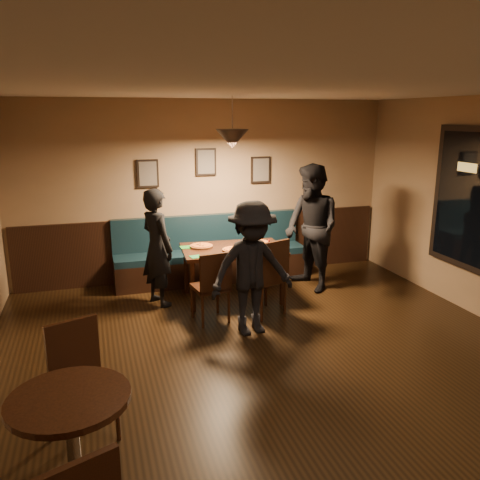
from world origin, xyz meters
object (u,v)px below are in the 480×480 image
(chair_near_left, at_px, (210,286))
(soda_glass, at_px, (282,246))
(dining_table, at_px, (233,273))
(chair_near_right, at_px, (264,276))
(diner_left, at_px, (157,247))
(diner_right, at_px, (312,228))
(tabasco_bottle, at_px, (269,242))
(cafe_table, at_px, (74,452))
(cafe_chair_far, at_px, (84,384))
(diner_front, at_px, (252,269))
(booth_bench, at_px, (211,250))

(chair_near_left, relative_size, soda_glass, 6.24)
(dining_table, bearing_deg, chair_near_right, -65.18)
(chair_near_left, height_order, diner_left, diner_left)
(diner_right, height_order, tabasco_bottle, diner_right)
(chair_near_right, bearing_deg, diner_right, 15.82)
(cafe_table, height_order, cafe_chair_far, cafe_chair_far)
(cafe_chair_far, bearing_deg, diner_left, -130.39)
(tabasco_bottle, xyz_separation_m, cafe_table, (-2.60, -3.37, -0.39))
(chair_near_right, xyz_separation_m, soda_glass, (0.36, 0.30, 0.31))
(chair_near_right, relative_size, diner_left, 0.64)
(chair_near_right, bearing_deg, diner_front, -143.42)
(diner_right, height_order, cafe_table, diner_right)
(dining_table, distance_m, tabasco_bottle, 0.68)
(booth_bench, bearing_deg, diner_left, -141.49)
(soda_glass, bearing_deg, dining_table, 150.18)
(chair_near_left, height_order, soda_glass, chair_near_left)
(chair_near_left, distance_m, diner_right, 1.93)
(dining_table, height_order, diner_left, diner_left)
(chair_near_left, xyz_separation_m, soda_glass, (1.09, 0.32, 0.36))
(booth_bench, height_order, chair_near_right, chair_near_right)
(diner_right, relative_size, tabasco_bottle, 17.76)
(diner_right, bearing_deg, cafe_table, -54.73)
(chair_near_left, bearing_deg, dining_table, 44.31)
(diner_front, bearing_deg, diner_right, 35.60)
(diner_front, bearing_deg, cafe_table, -137.95)
(dining_table, height_order, chair_near_left, chair_near_left)
(chair_near_left, distance_m, cafe_table, 3.17)
(diner_front, height_order, tabasco_bottle, diner_front)
(booth_bench, height_order, chair_near_left, booth_bench)
(chair_near_left, height_order, chair_near_right, chair_near_right)
(chair_near_left, distance_m, tabasco_bottle, 1.23)
(booth_bench, relative_size, tabasco_bottle, 28.36)
(diner_right, relative_size, cafe_chair_far, 1.95)
(soda_glass, bearing_deg, chair_near_right, -140.24)
(diner_front, height_order, cafe_chair_far, diner_front)
(diner_left, relative_size, diner_front, 1.01)
(booth_bench, relative_size, diner_front, 1.87)
(cafe_table, bearing_deg, chair_near_left, 60.03)
(booth_bench, height_order, cafe_chair_far, booth_bench)
(booth_bench, height_order, diner_right, diner_right)
(soda_glass, distance_m, tabasco_bottle, 0.31)
(cafe_table, bearing_deg, soda_glass, 48.88)
(booth_bench, bearing_deg, cafe_table, -114.80)
(tabasco_bottle, bearing_deg, diner_front, -119.25)
(dining_table, relative_size, cafe_chair_far, 1.45)
(tabasco_bottle, height_order, cafe_chair_far, cafe_chair_far)
(chair_near_right, xyz_separation_m, diner_right, (0.99, 0.71, 0.42))
(dining_table, xyz_separation_m, diner_right, (1.23, 0.06, 0.56))
(booth_bench, distance_m, soda_glass, 1.43)
(diner_left, bearing_deg, booth_bench, -75.25)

